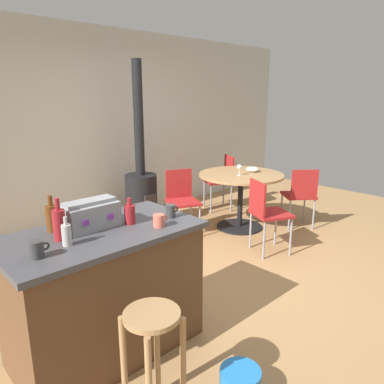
# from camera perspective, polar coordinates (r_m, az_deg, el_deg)

# --- Properties ---
(ground_plane) EXTENTS (8.80, 8.80, 0.00)m
(ground_plane) POSITION_cam_1_polar(r_m,az_deg,el_deg) (3.84, 4.33, -13.06)
(ground_plane) COLOR #A37A4C
(back_wall) EXTENTS (8.00, 0.10, 2.70)m
(back_wall) POSITION_cam_1_polar(r_m,az_deg,el_deg) (5.32, -15.05, 9.58)
(back_wall) COLOR beige
(back_wall) RESTS_ON ground_plane
(kitchen_island) EXTENTS (1.32, 0.73, 0.92)m
(kitchen_island) POSITION_cam_1_polar(r_m,az_deg,el_deg) (2.72, -13.40, -14.93)
(kitchen_island) COLOR brown
(kitchen_island) RESTS_ON ground_plane
(wooden_stool) EXTENTS (0.31, 0.31, 0.68)m
(wooden_stool) POSITION_cam_1_polar(r_m,az_deg,el_deg) (2.16, -6.17, -22.68)
(wooden_stool) COLOR #A37A4C
(wooden_stool) RESTS_ON ground_plane
(dining_table) EXTENTS (1.15, 1.15, 0.77)m
(dining_table) POSITION_cam_1_polar(r_m,az_deg,el_deg) (5.01, 7.64, 0.87)
(dining_table) COLOR black
(dining_table) RESTS_ON ground_plane
(folding_chair_near) EXTENTS (0.53, 0.53, 0.85)m
(folding_chair_near) POSITION_cam_1_polar(r_m,az_deg,el_deg) (4.80, -1.65, -0.81)
(folding_chair_near) COLOR maroon
(folding_chair_near) RESTS_ON ground_plane
(folding_chair_far) EXTENTS (0.54, 0.54, 0.87)m
(folding_chair_far) POSITION_cam_1_polar(r_m,az_deg,el_deg) (4.27, 11.52, -2.85)
(folding_chair_far) COLOR maroon
(folding_chair_far) RESTS_ON ground_plane
(folding_chair_left) EXTENTS (0.56, 0.56, 0.85)m
(folding_chair_left) POSITION_cam_1_polar(r_m,az_deg,el_deg) (5.21, 16.62, -0.17)
(folding_chair_left) COLOR maroon
(folding_chair_left) RESTS_ON ground_plane
(folding_chair_right) EXTENTS (0.54, 0.54, 0.87)m
(folding_chair_right) POSITION_cam_1_polar(r_m,az_deg,el_deg) (5.86, 4.71, 2.22)
(folding_chair_right) COLOR maroon
(folding_chair_right) RESTS_ON ground_plane
(wood_stove) EXTENTS (0.44, 0.45, 2.25)m
(wood_stove) POSITION_cam_1_polar(r_m,az_deg,el_deg) (5.09, -7.98, 0.58)
(wood_stove) COLOR black
(wood_stove) RESTS_ON ground_plane
(toolbox) EXTENTS (0.36, 0.23, 0.20)m
(toolbox) POSITION_cam_1_polar(r_m,az_deg,el_deg) (2.57, -15.66, -3.43)
(toolbox) COLOR gray
(toolbox) RESTS_ON kitchen_island
(bottle_0) EXTENTS (0.06, 0.06, 0.18)m
(bottle_0) POSITION_cam_1_polar(r_m,az_deg,el_deg) (2.32, -19.05, -6.29)
(bottle_0) COLOR #B7B2AD
(bottle_0) RESTS_ON kitchen_island
(bottle_1) EXTENTS (0.08, 0.08, 0.27)m
(bottle_1) POSITION_cam_1_polar(r_m,az_deg,el_deg) (2.41, -20.09, -4.71)
(bottle_1) COLOR maroon
(bottle_1) RESTS_ON kitchen_island
(bottle_2) EXTENTS (0.08, 0.08, 0.19)m
(bottle_2) POSITION_cam_1_polar(r_m,az_deg,el_deg) (2.60, -9.73, -3.38)
(bottle_2) COLOR maroon
(bottle_2) RESTS_ON kitchen_island
(bottle_3) EXTENTS (0.08, 0.08, 0.25)m
(bottle_3) POSITION_cam_1_polar(r_m,az_deg,el_deg) (2.58, -21.10, -3.77)
(bottle_3) COLOR #603314
(bottle_3) RESTS_ON kitchen_island
(cup_0) EXTENTS (0.12, 0.08, 0.09)m
(cup_0) POSITION_cam_1_polar(r_m,az_deg,el_deg) (2.52, -5.17, -4.46)
(cup_0) COLOR #DB6651
(cup_0) RESTS_ON kitchen_island
(cup_1) EXTENTS (0.11, 0.07, 0.10)m
(cup_1) POSITION_cam_1_polar(r_m,az_deg,el_deg) (2.70, -3.34, -2.99)
(cup_1) COLOR #383838
(cup_1) RESTS_ON kitchen_island
(cup_2) EXTENTS (0.12, 0.08, 0.10)m
(cup_2) POSITION_cam_1_polar(r_m,az_deg,el_deg) (2.22, -23.15, -8.25)
(cup_2) COLOR #383838
(cup_2) RESTS_ON kitchen_island
(wine_glass) EXTENTS (0.07, 0.07, 0.14)m
(wine_glass) POSITION_cam_1_polar(r_m,az_deg,el_deg) (4.86, 7.43, 3.85)
(wine_glass) COLOR silver
(wine_glass) RESTS_ON dining_table
(serving_bowl) EXTENTS (0.18, 0.18, 0.07)m
(serving_bowl) POSITION_cam_1_polar(r_m,az_deg,el_deg) (5.13, 9.47, 3.54)
(serving_bowl) COLOR white
(serving_bowl) RESTS_ON dining_table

